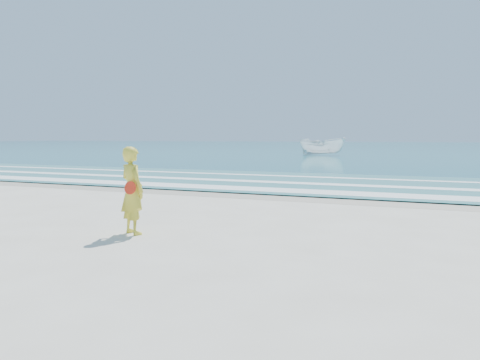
% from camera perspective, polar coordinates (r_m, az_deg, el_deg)
% --- Properties ---
extents(ground, '(400.00, 400.00, 0.00)m').
position_cam_1_polar(ground, '(8.17, -14.50, -9.25)').
color(ground, silver).
rests_on(ground, ground).
extents(wet_sand, '(400.00, 2.40, 0.00)m').
position_cam_1_polar(wet_sand, '(16.13, 5.39, -1.98)').
color(wet_sand, '#B2A893').
rests_on(wet_sand, ground).
extents(ocean, '(400.00, 190.00, 0.04)m').
position_cam_1_polar(ocean, '(111.37, 20.66, 3.86)').
color(ocean, '#19727F').
rests_on(ocean, ground).
extents(shallow, '(400.00, 10.00, 0.01)m').
position_cam_1_polar(shallow, '(20.92, 9.57, -0.26)').
color(shallow, '#59B7AD').
rests_on(shallow, ocean).
extents(foam_near, '(400.00, 1.40, 0.01)m').
position_cam_1_polar(foam_near, '(17.36, 6.70, -1.31)').
color(foam_near, white).
rests_on(foam_near, shallow).
extents(foam_mid, '(400.00, 0.90, 0.01)m').
position_cam_1_polar(foam_mid, '(20.14, 9.04, -0.44)').
color(foam_mid, white).
rests_on(foam_mid, shallow).
extents(foam_far, '(400.00, 0.60, 0.01)m').
position_cam_1_polar(foam_far, '(23.35, 11.01, 0.30)').
color(foam_far, white).
rests_on(foam_far, shallow).
extents(boat, '(5.20, 2.10, 1.99)m').
position_cam_1_polar(boat, '(52.98, 10.01, 4.08)').
color(boat, white).
rests_on(boat, ocean).
extents(woman, '(0.79, 0.68, 1.83)m').
position_cam_1_polar(woman, '(9.98, -12.99, -1.26)').
color(woman, yellow).
rests_on(woman, ground).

